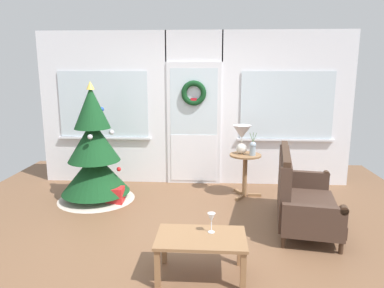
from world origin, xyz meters
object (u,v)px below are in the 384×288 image
at_px(coffee_table, 201,242).
at_px(settee_sofa, 299,197).
at_px(wine_glass, 211,218).
at_px(flower_vase, 253,148).
at_px(gift_box, 115,195).
at_px(side_table, 245,167).
at_px(table_lamp, 242,135).
at_px(christmas_tree, 94,158).

bearing_deg(coffee_table, settee_sofa, 45.56).
distance_m(coffee_table, wine_glass, 0.24).
height_order(settee_sofa, coffee_table, settee_sofa).
relative_size(flower_vase, gift_box, 1.46).
bearing_deg(coffee_table, flower_vase, 72.02).
height_order(side_table, wine_glass, side_table).
bearing_deg(table_lamp, flower_vase, -32.01).
bearing_deg(wine_glass, side_table, 76.59).
bearing_deg(flower_vase, coffee_table, -107.98).
distance_m(settee_sofa, table_lamp, 1.37).
distance_m(christmas_tree, settee_sofa, 2.95).
height_order(table_lamp, flower_vase, table_lamp).
relative_size(coffee_table, gift_box, 3.54).
bearing_deg(wine_glass, gift_box, 129.00).
xyz_separation_m(table_lamp, wine_glass, (-0.45, -2.19, -0.40)).
xyz_separation_m(table_lamp, gift_box, (-1.86, -0.45, -0.83)).
bearing_deg(table_lamp, side_table, -33.69).
bearing_deg(side_table, wine_glass, -103.41).
xyz_separation_m(settee_sofa, coffee_table, (-1.19, -1.21, -0.03)).
relative_size(christmas_tree, side_table, 2.66).
xyz_separation_m(christmas_tree, table_lamp, (2.19, 0.29, 0.30)).
bearing_deg(wine_glass, flower_vase, 73.66).
bearing_deg(table_lamp, christmas_tree, -172.37).
bearing_deg(settee_sofa, gift_box, 166.20).
height_order(settee_sofa, flower_vase, flower_vase).
relative_size(christmas_tree, gift_box, 7.40).
xyz_separation_m(settee_sofa, flower_vase, (-0.48, 0.96, 0.41)).
xyz_separation_m(table_lamp, coffee_table, (-0.55, -2.28, -0.60)).
xyz_separation_m(settee_sofa, side_table, (-0.58, 1.02, 0.10)).
distance_m(side_table, gift_box, 1.99).
bearing_deg(gift_box, table_lamp, 13.61).
relative_size(settee_sofa, gift_box, 6.35).
relative_size(side_table, flower_vase, 1.90).
bearing_deg(gift_box, side_table, 12.06).
xyz_separation_m(coffee_table, wine_glass, (0.09, 0.09, 0.20)).
relative_size(settee_sofa, coffee_table, 1.80).
bearing_deg(flower_vase, settee_sofa, -63.37).
distance_m(settee_sofa, wine_glass, 1.58).
bearing_deg(side_table, settee_sofa, -60.33).
height_order(table_lamp, gift_box, table_lamp).
distance_m(flower_vase, coffee_table, 2.33).
xyz_separation_m(christmas_tree, side_table, (2.25, 0.25, -0.17)).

